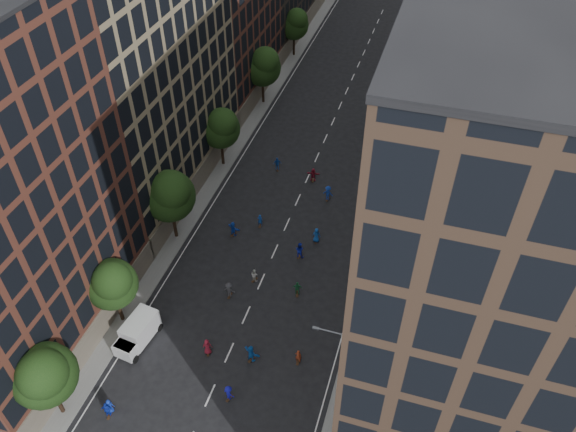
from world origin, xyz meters
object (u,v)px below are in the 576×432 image
object	(u,v)px
streetlamp_far	(401,138)
cargo_van	(137,332)
skater_0	(110,406)
streetlamp_near	(339,363)

from	to	relation	value
streetlamp_far	cargo_van	world-z (taller)	streetlamp_far
cargo_van	skater_0	size ratio (longest dim) A/B	3.20
streetlamp_near	cargo_van	bearing A→B (deg)	179.25
cargo_van	skater_0	bearing A→B (deg)	-73.67
streetlamp_far	skater_0	world-z (taller)	streetlamp_far
streetlamp_far	skater_0	size ratio (longest dim) A/B	5.80
streetlamp_far	skater_0	distance (m)	43.76
streetlamp_far	cargo_van	xyz separation A→B (m)	(-18.82, -32.75, -3.83)
streetlamp_near	skater_0	bearing A→B (deg)	-159.11
streetlamp_near	skater_0	distance (m)	19.48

